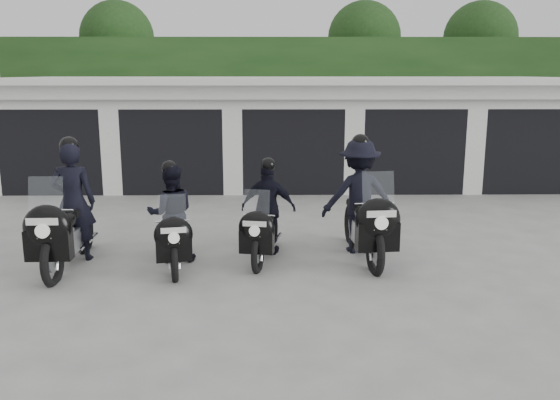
{
  "coord_description": "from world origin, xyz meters",
  "views": [
    {
      "loc": [
        -0.51,
        -9.58,
        3.12
      ],
      "look_at": [
        -0.41,
        -0.04,
        1.05
      ],
      "focal_mm": 38.0,
      "sensor_mm": 36.0,
      "label": 1
    }
  ],
  "objects_px": {
    "police_bike_a": "(67,215)",
    "police_bike_c": "(267,215)",
    "police_bike_d": "(361,203)",
    "police_bike_b": "(171,220)"
  },
  "relations": [
    {
      "from": "police_bike_b",
      "to": "police_bike_c",
      "type": "relative_size",
      "value": 1.0
    },
    {
      "from": "police_bike_b",
      "to": "police_bike_c",
      "type": "xyz_separation_m",
      "value": [
        1.55,
        0.39,
        -0.0
      ]
    },
    {
      "from": "police_bike_c",
      "to": "police_bike_b",
      "type": "bearing_deg",
      "value": -155.79
    },
    {
      "from": "police_bike_c",
      "to": "police_bike_a",
      "type": "bearing_deg",
      "value": -161.7
    },
    {
      "from": "police_bike_b",
      "to": "police_bike_a",
      "type": "bearing_deg",
      "value": 171.19
    },
    {
      "from": "police_bike_d",
      "to": "police_bike_b",
      "type": "bearing_deg",
      "value": -176.92
    },
    {
      "from": "police_bike_a",
      "to": "police_bike_d",
      "type": "bearing_deg",
      "value": 5.31
    },
    {
      "from": "police_bike_a",
      "to": "police_bike_c",
      "type": "relative_size",
      "value": 1.24
    },
    {
      "from": "police_bike_b",
      "to": "police_bike_d",
      "type": "relative_size",
      "value": 0.81
    },
    {
      "from": "police_bike_d",
      "to": "police_bike_c",
      "type": "bearing_deg",
      "value": 177.63
    }
  ]
}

